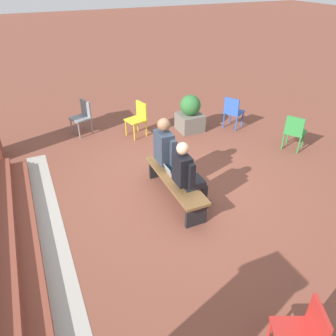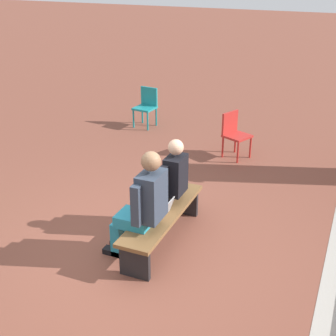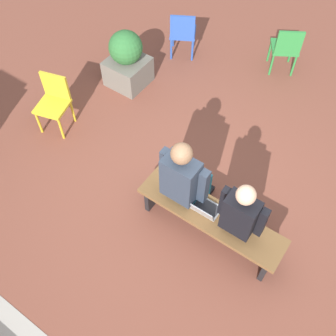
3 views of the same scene
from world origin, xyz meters
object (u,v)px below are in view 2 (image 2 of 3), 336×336
laptop (161,211)px  person_adult (143,204)px  person_student (168,182)px  plastic_chair_near_bench_left (234,132)px  plastic_chair_far_left (147,104)px  bench (163,218)px

laptop → person_adult: bearing=-14.6°
person_student → laptop: (0.42, 0.08, -0.21)m
person_student → person_adult: (0.74, -0.01, 0.05)m
plastic_chair_near_bench_left → laptop: bearing=-0.5°
person_student → plastic_chair_far_left: person_student is taller
person_student → plastic_chair_far_left: 4.33m
bench → plastic_chair_far_left: size_ratio=2.14×
laptop → plastic_chair_near_bench_left: 3.24m
plastic_chair_far_left → laptop: bearing=27.7°
laptop → plastic_chair_near_bench_left: (-3.24, 0.03, -0.02)m
plastic_chair_near_bench_left → plastic_chair_far_left: same height
person_student → plastic_chair_near_bench_left: person_student is taller
bench → plastic_chair_far_left: (-4.11, -2.19, 0.13)m
person_student → plastic_chair_far_left: (-3.77, -2.12, -0.23)m
plastic_chair_near_bench_left → plastic_chair_far_left: size_ratio=1.00×
person_student → plastic_chair_near_bench_left: 2.84m
laptop → plastic_chair_near_bench_left: size_ratio=0.38×
person_adult → plastic_chair_near_bench_left: person_adult is taller
person_adult → person_student: bearing=179.5°
laptop → plastic_chair_near_bench_left: plastic_chair_near_bench_left is taller
laptop → plastic_chair_far_left: (-4.19, -2.20, -0.02)m
person_adult → plastic_chair_far_left: person_adult is taller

